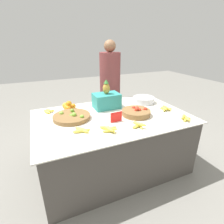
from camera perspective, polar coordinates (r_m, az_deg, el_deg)
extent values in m
plane|color=gray|center=(2.51, 0.00, -16.53)|extent=(12.00, 12.00, 0.00)
cube|color=#4C4742|center=(2.30, 0.00, -9.64)|extent=(1.76, 1.14, 0.71)
cube|color=silver|center=(2.13, 0.00, -1.39)|extent=(1.83, 1.19, 0.01)
cylinder|color=olive|center=(2.10, -13.00, -1.55)|extent=(0.43, 0.43, 0.05)
sphere|color=#6BA333|center=(2.18, -12.84, 0.44)|extent=(0.05, 0.05, 0.05)
sphere|color=#89BC42|center=(2.09, -12.80, -1.47)|extent=(0.04, 0.04, 0.04)
sphere|color=#6BA333|center=(2.16, -12.46, -0.62)|extent=(0.04, 0.04, 0.04)
sphere|color=#89BC42|center=(2.15, -16.19, -0.43)|extent=(0.05, 0.05, 0.05)
sphere|color=#6BA333|center=(2.10, -13.13, -1.22)|extent=(0.05, 0.05, 0.05)
sphere|color=#7AB238|center=(2.00, -9.78, -1.56)|extent=(0.05, 0.05, 0.05)
sphere|color=#7AB238|center=(2.10, -13.00, -1.23)|extent=(0.05, 0.05, 0.05)
sphere|color=#7AB238|center=(2.06, -12.27, -0.91)|extent=(0.05, 0.05, 0.05)
cylinder|color=olive|center=(2.16, 7.89, -0.18)|extent=(0.35, 0.35, 0.07)
sphere|color=red|center=(2.18, 8.16, 0.88)|extent=(0.05, 0.05, 0.05)
sphere|color=red|center=(2.18, 10.15, 0.41)|extent=(0.05, 0.05, 0.05)
sphere|color=red|center=(2.14, 8.89, 0.71)|extent=(0.04, 0.04, 0.04)
sphere|color=red|center=(2.25, 7.68, 0.81)|extent=(0.04, 0.04, 0.04)
sphere|color=red|center=(2.19, 8.99, 0.77)|extent=(0.04, 0.04, 0.04)
sphere|color=red|center=(2.17, 10.98, 1.03)|extent=(0.04, 0.04, 0.04)
sphere|color=red|center=(2.15, 7.97, 0.36)|extent=(0.04, 0.04, 0.04)
sphere|color=red|center=(2.17, 8.34, -0.01)|extent=(0.04, 0.04, 0.04)
sphere|color=red|center=(2.13, 8.14, 0.90)|extent=(0.05, 0.05, 0.05)
sphere|color=red|center=(2.22, 7.05, 0.40)|extent=(0.05, 0.05, 0.05)
sphere|color=red|center=(2.17, 8.14, 1.24)|extent=(0.05, 0.05, 0.05)
sphere|color=red|center=(2.20, 10.78, 1.04)|extent=(0.04, 0.04, 0.04)
sphere|color=red|center=(2.15, 8.25, 0.34)|extent=(0.05, 0.05, 0.05)
sphere|color=red|center=(2.15, 7.98, -0.43)|extent=(0.04, 0.04, 0.04)
sphere|color=red|center=(2.16, 7.94, -0.13)|extent=(0.04, 0.04, 0.04)
sphere|color=red|center=(2.21, 7.02, 1.37)|extent=(0.05, 0.05, 0.05)
sphere|color=red|center=(2.15, 7.92, 0.33)|extent=(0.05, 0.05, 0.05)
sphere|color=red|center=(2.17, 6.03, -0.25)|extent=(0.04, 0.04, 0.04)
sphere|color=red|center=(2.14, 7.60, 0.21)|extent=(0.04, 0.04, 0.04)
sphere|color=red|center=(2.24, 8.17, 1.18)|extent=(0.04, 0.04, 0.04)
sphere|color=orange|center=(2.42, -13.36, 1.97)|extent=(0.07, 0.07, 0.07)
sphere|color=orange|center=(2.41, -12.52, 1.90)|extent=(0.07, 0.07, 0.07)
sphere|color=orange|center=(2.38, -14.55, 1.52)|extent=(0.07, 0.07, 0.07)
sphere|color=orange|center=(2.35, -14.22, 1.20)|extent=(0.06, 0.06, 0.06)
sphere|color=orange|center=(2.34, -14.30, 1.29)|extent=(0.08, 0.08, 0.08)
sphere|color=orange|center=(2.32, -14.04, 1.07)|extent=(0.07, 0.07, 0.07)
sphere|color=orange|center=(2.42, -14.98, 2.02)|extent=(0.08, 0.08, 0.08)
sphere|color=orange|center=(2.33, -13.92, 2.63)|extent=(0.08, 0.08, 0.08)
sphere|color=orange|center=(2.34, -14.13, 2.40)|extent=(0.07, 0.07, 0.07)
cylinder|color=silver|center=(2.62, 10.27, 3.94)|extent=(0.31, 0.31, 0.08)
cube|color=red|center=(1.96, 1.41, -1.63)|extent=(0.14, 0.01, 0.12)
cube|color=teal|center=(2.35, -1.82, 3.67)|extent=(0.34, 0.24, 0.20)
ellipsoid|color=#B28E38|center=(2.30, -1.87, 7.64)|extent=(0.09, 0.09, 0.14)
cone|color=#387A33|center=(2.28, -1.90, 9.98)|extent=(0.07, 0.07, 0.05)
ellipsoid|color=#EFDB4C|center=(1.88, 8.40, -4.47)|extent=(0.13, 0.09, 0.03)
ellipsoid|color=#EFDB4C|center=(1.88, 9.29, -4.56)|extent=(0.06, 0.12, 0.03)
ellipsoid|color=#EFDB4C|center=(1.86, 8.04, -4.59)|extent=(0.13, 0.06, 0.03)
ellipsoid|color=#EFDB4C|center=(1.85, 8.96, -3.90)|extent=(0.12, 0.14, 0.03)
ellipsoid|color=#EFDB4C|center=(1.88, 8.01, -3.63)|extent=(0.04, 0.12, 0.03)
ellipsoid|color=#EFDB4C|center=(2.42, 17.19, 1.11)|extent=(0.15, 0.12, 0.03)
ellipsoid|color=#EFDB4C|center=(2.42, 17.21, 1.11)|extent=(0.08, 0.16, 0.03)
ellipsoid|color=#EFDB4C|center=(2.39, 16.58, 0.87)|extent=(0.11, 0.13, 0.03)
ellipsoid|color=#EFDB4C|center=(2.37, 16.64, 1.20)|extent=(0.04, 0.12, 0.03)
ellipsoid|color=#EFDB4C|center=(2.39, 17.16, 1.53)|extent=(0.04, 0.13, 0.03)
ellipsoid|color=#EFDB4C|center=(1.79, -1.63, -5.63)|extent=(0.08, 0.12, 0.03)
ellipsoid|color=#EFDB4C|center=(1.78, -0.26, -5.70)|extent=(0.05, 0.16, 0.03)
ellipsoid|color=#EFDB4C|center=(1.75, -1.30, -6.22)|extent=(0.12, 0.05, 0.03)
ellipsoid|color=#EFDB4C|center=(1.81, -0.44, -5.31)|extent=(0.14, 0.04, 0.03)
ellipsoid|color=#EFDB4C|center=(1.81, -1.96, -5.18)|extent=(0.13, 0.13, 0.04)
ellipsoid|color=#EFDB4C|center=(1.75, -1.20, -5.48)|extent=(0.08, 0.15, 0.03)
ellipsoid|color=#EFDB4C|center=(1.75, -0.62, -5.32)|extent=(0.13, 0.14, 0.03)
ellipsoid|color=#EFDB4C|center=(1.78, -10.34, -6.12)|extent=(0.16, 0.06, 0.04)
ellipsoid|color=#EFDB4C|center=(1.78, -9.53, -5.98)|extent=(0.12, 0.14, 0.03)
ellipsoid|color=#EFDB4C|center=(1.79, -9.11, -5.98)|extent=(0.13, 0.04, 0.03)
ellipsoid|color=#EFDB4C|center=(1.81, -10.14, -5.47)|extent=(0.12, 0.13, 0.03)
ellipsoid|color=#EFDB4C|center=(2.36, -20.68, 0.14)|extent=(0.07, 0.13, 0.03)
ellipsoid|color=#EFDB4C|center=(2.36, -19.63, 0.27)|extent=(0.12, 0.06, 0.03)
ellipsoid|color=#EFDB4C|center=(2.36, -20.41, 0.12)|extent=(0.09, 0.16, 0.03)
ellipsoid|color=#EFDB4C|center=(2.38, -19.84, 0.44)|extent=(0.10, 0.12, 0.04)
ellipsoid|color=#EFDB4C|center=(2.21, 23.06, -1.82)|extent=(0.06, 0.16, 0.03)
ellipsoid|color=#EFDB4C|center=(2.18, 23.01, -2.11)|extent=(0.14, 0.11, 0.03)
ellipsoid|color=#EFDB4C|center=(2.22, 23.15, -1.67)|extent=(0.08, 0.14, 0.03)
ellipsoid|color=#EFDB4C|center=(2.19, 22.97, -1.90)|extent=(0.11, 0.09, 0.04)
ellipsoid|color=#EFDB4C|center=(2.17, 22.96, -1.66)|extent=(0.08, 0.15, 0.03)
ellipsoid|color=#EFDB4C|center=(2.17, 22.29, -1.28)|extent=(0.12, 0.10, 0.03)
cylinder|color=brown|center=(3.04, -0.63, 5.65)|extent=(0.34, 0.34, 1.40)
sphere|color=#896042|center=(2.91, -0.70, 20.77)|extent=(0.19, 0.19, 0.19)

